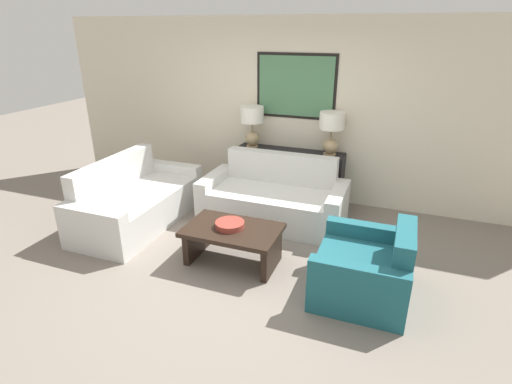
{
  "coord_description": "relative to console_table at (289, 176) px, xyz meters",
  "views": [
    {
      "loc": [
        1.55,
        -3.45,
        2.49
      ],
      "look_at": [
        -0.03,
        0.71,
        0.65
      ],
      "focal_mm": 28.0,
      "sensor_mm": 36.0,
      "label": 1
    }
  ],
  "objects": [
    {
      "name": "ground_plane",
      "position": [
        0.0,
        -2.05,
        -0.4
      ],
      "size": [
        20.0,
        20.0,
        0.0
      ],
      "primitive_type": "plane",
      "color": "slate"
    },
    {
      "name": "decorative_bowl",
      "position": [
        -0.12,
        -1.91,
        0.07
      ],
      "size": [
        0.33,
        0.33,
        0.06
      ],
      "color": "#93382D",
      "rests_on": "coffee_table"
    },
    {
      "name": "couch_by_back_wall",
      "position": [
        0.0,
        -0.71,
        -0.11
      ],
      "size": [
        1.93,
        0.92,
        0.87
      ],
      "color": "silver",
      "rests_on": "ground_plane"
    },
    {
      "name": "table_lamp_right",
      "position": [
        0.59,
        0.0,
        0.79
      ],
      "size": [
        0.35,
        0.35,
        0.61
      ],
      "color": "tan",
      "rests_on": "console_table"
    },
    {
      "name": "back_wall",
      "position": [
        0.0,
        0.27,
        0.93
      ],
      "size": [
        7.8,
        0.12,
        2.65
      ],
      "color": "beige",
      "rests_on": "ground_plane"
    },
    {
      "name": "console_table",
      "position": [
        0.0,
        0.0,
        0.0
      ],
      "size": [
        1.62,
        0.38,
        0.8
      ],
      "color": "black",
      "rests_on": "ground_plane"
    },
    {
      "name": "armchair_near_back_wall",
      "position": [
        1.38,
        -1.99,
        -0.13
      ],
      "size": [
        0.89,
        0.98,
        0.78
      ],
      "color": "#1E5B66",
      "rests_on": "ground_plane"
    },
    {
      "name": "coffee_table",
      "position": [
        -0.09,
        -1.92,
        -0.09
      ],
      "size": [
        1.05,
        0.67,
        0.44
      ],
      "color": "black",
      "rests_on": "ground_plane"
    },
    {
      "name": "table_lamp_left",
      "position": [
        -0.59,
        0.0,
        0.79
      ],
      "size": [
        0.35,
        0.35,
        0.61
      ],
      "color": "tan",
      "rests_on": "console_table"
    },
    {
      "name": "couch_by_side",
      "position": [
        -1.72,
        -1.44,
        -0.11
      ],
      "size": [
        0.92,
        1.93,
        0.87
      ],
      "color": "silver",
      "rests_on": "ground_plane"
    }
  ]
}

